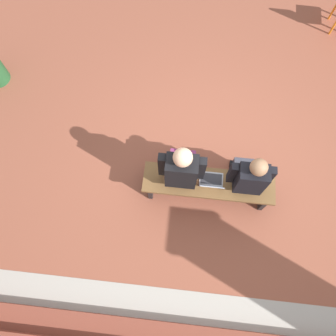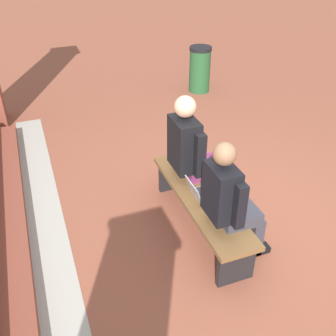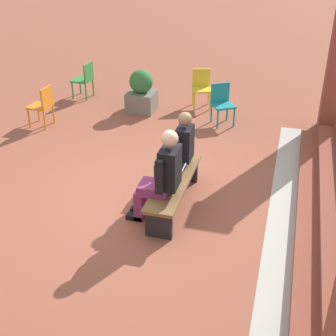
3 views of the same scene
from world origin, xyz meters
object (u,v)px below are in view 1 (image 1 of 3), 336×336
bench (208,185)px  person_student (249,175)px  person_adult (182,167)px  laptop (211,182)px

bench → person_student: (-0.47, -0.07, 0.36)m
person_student → person_adult: (0.87, -0.00, 0.03)m
person_adult → person_student: bearing=179.7°
bench → person_student: 0.60m
laptop → person_adult: bearing=-11.4°
person_student → person_adult: bearing=-0.3°
bench → person_student: person_student is taller
person_adult → laptop: 0.49m
person_student → laptop: 0.50m
person_adult → laptop: (-0.42, 0.08, -0.25)m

